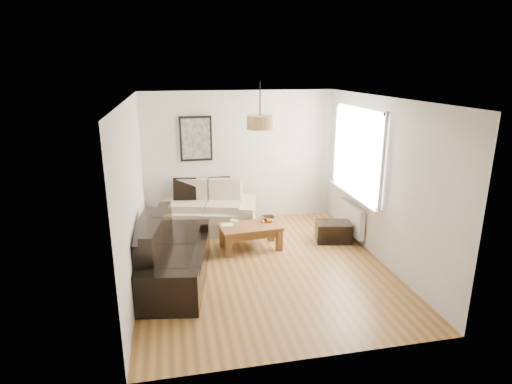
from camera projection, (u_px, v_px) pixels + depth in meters
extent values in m
plane|color=brown|center=(264.00, 266.00, 6.65)|extent=(4.50, 4.50, 0.00)
cube|color=white|center=(352.00, 218.00, 7.65)|extent=(0.10, 0.90, 0.52)
cylinder|color=tan|center=(260.00, 122.00, 6.30)|extent=(0.40, 0.40, 0.20)
cube|color=black|center=(334.00, 232.00, 7.56)|extent=(0.69, 0.52, 0.36)
cube|color=black|center=(185.00, 189.00, 8.09)|extent=(0.45, 0.20, 0.43)
cube|color=black|center=(219.00, 187.00, 8.22)|extent=(0.42, 0.14, 0.42)
imported|color=black|center=(268.00, 218.00, 7.45)|extent=(0.27, 0.27, 0.06)
sphere|color=orange|center=(269.00, 220.00, 7.32)|extent=(0.07, 0.07, 0.06)
sphere|color=orange|center=(272.00, 221.00, 7.31)|extent=(0.08, 0.08, 0.06)
sphere|color=#DC4C12|center=(263.00, 221.00, 7.27)|extent=(0.08, 0.08, 0.07)
cube|color=silver|center=(227.00, 225.00, 7.22)|extent=(0.21, 0.16, 0.01)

